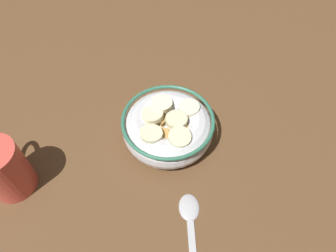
% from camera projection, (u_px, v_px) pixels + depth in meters
% --- Properties ---
extents(ground_plane, '(1.21, 1.21, 0.02)m').
position_uv_depth(ground_plane, '(168.00, 139.00, 0.55)').
color(ground_plane, brown).
extents(cereal_bowl, '(0.15, 0.15, 0.06)m').
position_uv_depth(cereal_bowl, '(168.00, 127.00, 0.52)').
color(cereal_bowl, silver).
rests_on(cereal_bowl, ground_plane).
extents(spoon, '(0.14, 0.06, 0.01)m').
position_uv_depth(spoon, '(190.00, 217.00, 0.45)').
color(spoon, '#B7B7BC').
rests_on(spoon, ground_plane).
extents(coffee_mug, '(0.10, 0.07, 0.09)m').
position_uv_depth(coffee_mug, '(4.00, 168.00, 0.45)').
color(coffee_mug, '#D84C3F').
rests_on(coffee_mug, ground_plane).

